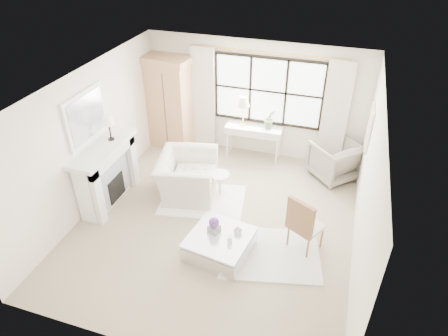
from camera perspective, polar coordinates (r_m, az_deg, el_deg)
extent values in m
plane|color=tan|center=(7.67, -1.11, -7.65)|extent=(5.50, 5.50, 0.00)
plane|color=white|center=(6.23, -1.39, 11.38)|extent=(5.50, 5.50, 0.00)
plane|color=silver|center=(9.19, 4.38, 9.72)|extent=(5.00, 0.00, 5.00)
plane|color=silver|center=(4.96, -11.95, -15.74)|extent=(5.00, 0.00, 5.00)
plane|color=white|center=(7.92, -18.66, 3.81)|extent=(0.00, 5.50, 5.50)
plane|color=silver|center=(6.61, 19.77, -2.76)|extent=(0.00, 5.50, 5.50)
cube|color=white|center=(9.02, 6.30, 10.86)|extent=(2.40, 0.02, 1.50)
cylinder|color=#C19043|center=(8.66, 6.58, 16.03)|extent=(3.30, 0.04, 0.04)
cube|color=beige|center=(9.47, -2.95, 9.77)|extent=(0.55, 0.10, 2.47)
cube|color=beige|center=(8.95, 15.52, 7.06)|extent=(0.55, 0.10, 2.47)
cube|color=white|center=(8.19, -16.51, -1.00)|extent=(0.34, 1.50, 1.18)
cube|color=silver|center=(8.14, -15.44, -1.55)|extent=(0.03, 1.22, 0.97)
cube|color=black|center=(8.25, -15.17, -2.76)|extent=(0.06, 0.52, 0.50)
cube|color=white|center=(7.85, -16.99, 2.74)|extent=(0.58, 1.66, 0.08)
cube|color=white|center=(7.68, -19.13, 6.95)|extent=(0.05, 1.15, 0.95)
cube|color=#B6BBC2|center=(7.67, -18.94, 6.92)|extent=(0.02, 1.00, 0.80)
cube|color=white|center=(7.98, 20.06, 5.38)|extent=(0.04, 0.62, 0.82)
cube|color=#BDAD93|center=(7.97, 19.92, 5.41)|extent=(0.01, 0.52, 0.72)
cylinder|color=black|center=(7.99, -15.80, 4.02)|extent=(0.12, 0.12, 0.03)
cylinder|color=black|center=(7.92, -15.98, 5.06)|extent=(0.03, 0.03, 0.30)
cone|color=#F2E3C6|center=(7.81, -16.25, 6.60)|extent=(0.22, 0.22, 0.18)
cube|color=tan|center=(9.67, -7.68, 8.83)|extent=(1.07, 0.73, 2.10)
cube|color=tan|center=(9.27, -8.21, 15.13)|extent=(1.21, 0.85, 0.14)
cube|color=silver|center=(9.25, 4.28, 5.27)|extent=(1.25, 0.45, 0.14)
cube|color=silver|center=(9.21, 4.31, 5.76)|extent=(1.31, 0.49, 0.06)
cylinder|color=#BE8E42|center=(9.25, 2.71, 6.28)|extent=(0.14, 0.14, 0.03)
cylinder|color=#BE8E42|center=(9.14, 2.75, 7.64)|extent=(0.02, 0.02, 0.46)
cone|color=beige|center=(9.00, 2.80, 9.47)|extent=(0.28, 0.28, 0.22)
imported|color=#536744|center=(9.03, 6.54, 6.94)|extent=(0.33, 0.31, 0.47)
cylinder|color=silver|center=(8.32, -0.57, -3.67)|extent=(0.26, 0.26, 0.03)
cylinder|color=silver|center=(8.18, -0.58, -2.36)|extent=(0.06, 0.06, 0.44)
cylinder|color=white|center=(8.04, -0.59, -0.97)|extent=(0.40, 0.40, 0.03)
cube|color=white|center=(8.16, -3.06, -4.58)|extent=(1.84, 1.44, 0.03)
cube|color=silver|center=(7.08, 6.52, -12.05)|extent=(1.94, 1.62, 0.03)
imported|color=beige|center=(8.19, -5.28, -1.07)|extent=(1.36, 1.48, 0.83)
imported|color=gray|center=(8.97, 15.53, 1.11)|extent=(1.28, 1.28, 0.84)
cube|color=beige|center=(7.01, 11.69, -8.18)|extent=(0.64, 0.64, 0.07)
cube|color=#8B5F3A|center=(6.66, 10.80, -7.06)|extent=(0.44, 0.28, 0.60)
cube|color=silver|center=(6.97, -0.61, -11.02)|extent=(1.14, 1.14, 0.32)
cube|color=silver|center=(6.83, -0.62, -9.83)|extent=(1.14, 1.14, 0.04)
cube|color=slate|center=(6.85, -1.43, -8.72)|extent=(0.22, 0.22, 0.13)
sphere|color=#5E317C|center=(6.75, -1.44, -7.77)|extent=(0.17, 0.17, 0.17)
cylinder|color=white|center=(6.66, 0.81, -10.24)|extent=(0.08, 0.08, 0.12)
imported|color=silver|center=(6.82, 2.01, -8.80)|extent=(0.19, 0.19, 0.15)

